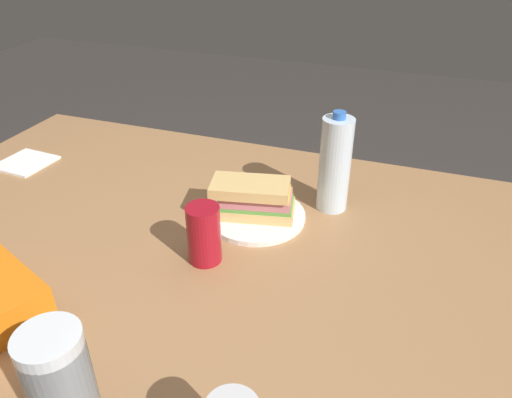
{
  "coord_description": "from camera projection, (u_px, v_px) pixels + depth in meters",
  "views": [
    {
      "loc": [
        -0.36,
        0.69,
        1.34
      ],
      "look_at": [
        -0.04,
        -0.18,
        0.78
      ],
      "focal_mm": 34.12,
      "sensor_mm": 36.0,
      "label": 1
    }
  ],
  "objects": [
    {
      "name": "dining_table",
      "position": [
        208.0,
        289.0,
        1.01
      ],
      "size": [
        1.62,
        1.1,
        0.73
      ],
      "color": "#9E7047",
      "rests_on": "ground_plane"
    },
    {
      "name": "paper_plate",
      "position": [
        256.0,
        216.0,
        1.1
      ],
      "size": [
        0.22,
        0.22,
        0.01
      ],
      "primitive_type": "cylinder",
      "color": "white",
      "rests_on": "dining_table"
    },
    {
      "name": "sandwich",
      "position": [
        254.0,
        198.0,
        1.07
      ],
      "size": [
        0.2,
        0.13,
        0.08
      ],
      "color": "#DBB26B",
      "rests_on": "paper_plate"
    },
    {
      "name": "soda_can_red",
      "position": [
        203.0,
        234.0,
        0.94
      ],
      "size": [
        0.07,
        0.07,
        0.12
      ],
      "primitive_type": "cylinder",
      "color": "maroon",
      "rests_on": "dining_table"
    },
    {
      "name": "water_bottle_tall",
      "position": [
        335.0,
        164.0,
        1.09
      ],
      "size": [
        0.07,
        0.07,
        0.24
      ],
      "color": "silver",
      "rests_on": "dining_table"
    },
    {
      "name": "plastic_cup_stack",
      "position": [
        60.0,
        382.0,
        0.62
      ],
      "size": [
        0.08,
        0.08,
        0.17
      ],
      "color": "silver",
      "rests_on": "dining_table"
    },
    {
      "name": "paper_napkin",
      "position": [
        26.0,
        162.0,
        1.33
      ],
      "size": [
        0.14,
        0.14,
        0.01
      ],
      "primitive_type": "cube",
      "rotation": [
        0.0,
        0.0,
        4.64
      ],
      "color": "white",
      "rests_on": "dining_table"
    }
  ]
}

